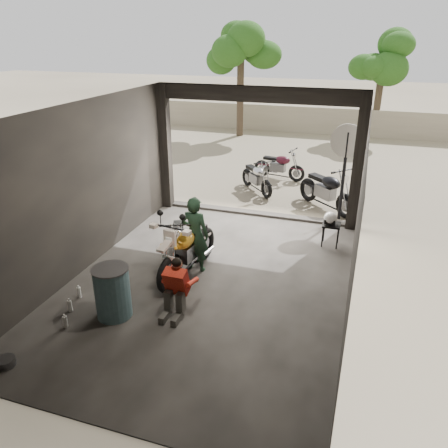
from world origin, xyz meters
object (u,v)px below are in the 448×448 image
Objects in this scene: mechanic at (174,291)px; sign_post at (346,157)px; outside_bike_b at (279,164)px; oil_drum at (113,293)px; main_bike at (187,245)px; outside_bike_c at (327,187)px; rider at (195,235)px; helmet at (330,218)px; outside_bike_a at (257,175)px; left_bike at (178,238)px; stool at (331,227)px.

sign_post reaches higher than mechanic.
outside_bike_b is 1.67× the size of oil_drum.
mechanic is at bearing -69.24° from main_bike.
outside_bike_c is 1.18× the size of rider.
sign_post reaches higher than helmet.
oil_drum is at bearing -122.27° from sign_post.
outside_bike_c reaches higher than outside_bike_a.
helmet is (2.36, -2.95, 0.14)m from outside_bike_a.
outside_bike_c reaches higher than left_bike.
sign_post is at bearing 62.68° from main_bike.
rider reaches higher than outside_bike_b.
sign_post reaches higher than stool.
main_bike is 1.21× the size of outside_bike_a.
sign_post is at bearing 24.92° from left_bike.
oil_drum is at bearing -119.79° from left_bike.
helmet is at bearing 175.30° from stool.
stool is 0.22× the size of sign_post.
oil_drum is at bearing -162.99° from outside_bike_c.
main_bike reaches higher than stool.
helmet is 4.87m from oil_drum.
main_bike reaches higher than outside_bike_b.
sign_post is (3.20, 5.35, 1.17)m from oil_drum.
outside_bike_a is 0.64× the size of sign_post.
left_bike is at bearing -176.43° from outside_bike_b.
helmet is at bearing -139.37° from rider.
left_bike is 0.63× the size of sign_post.
sign_post reaches higher than rider.
oil_drum is (-0.63, -1.66, -0.17)m from main_bike.
outside_bike_b is 1.54× the size of mechanic.
main_bike is at bearing -132.96° from outside_bike_a.
outside_bike_c reaches higher than mechanic.
mechanic is 3.27× the size of helmet.
rider is 3.09m from stool.
left_bike is 2.87× the size of stool.
outside_bike_c is (2.55, 3.85, 0.11)m from left_bike.
sign_post is at bearing -123.55° from rider.
stool is at bearing -143.62° from outside_bike_b.
outside_bike_b is 0.97× the size of rider.
stool is at bearing -129.24° from outside_bike_c.
mechanic is (-1.85, -5.62, -0.13)m from outside_bike_c.
mechanic is at bearing 100.60° from rider.
left_bike is 1.91m from mechanic.
oil_drum is (-3.13, -3.75, -0.00)m from stool.
sign_post is (2.25, 5.03, 1.13)m from mechanic.
outside_bike_a is 1.02× the size of outside_bike_b.
outside_bike_a is at bearing 61.21° from left_bike.
outside_bike_c is at bearing 122.81° from sign_post.
stool is 0.59× the size of oil_drum.
mechanic is 4.06m from helmet.
outside_bike_b is 8.21m from oil_drum.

